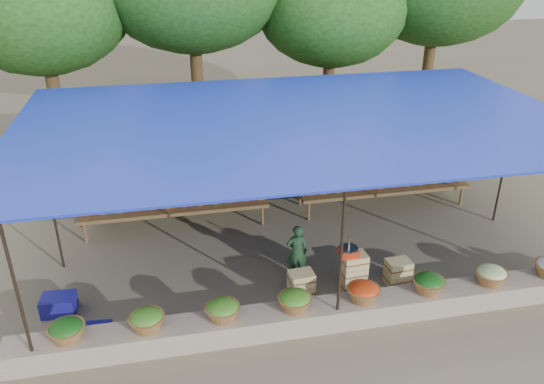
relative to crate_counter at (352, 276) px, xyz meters
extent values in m
plane|color=#645C4A|center=(-0.61, 1.90, -0.31)|extent=(60.00, 60.00, 0.00)
cube|color=gray|center=(-0.61, -0.85, -0.11)|extent=(10.60, 0.55, 0.40)
cylinder|color=black|center=(-5.41, -1.00, 1.09)|extent=(0.05, 0.05, 2.80)
cylinder|color=black|center=(-0.61, -1.00, 1.09)|extent=(0.05, 0.05, 2.80)
cylinder|color=black|center=(-5.41, 1.90, 1.09)|extent=(0.05, 0.05, 2.80)
cylinder|color=black|center=(4.19, 1.90, 1.09)|extent=(0.05, 0.05, 2.80)
cylinder|color=black|center=(-5.41, 4.80, 1.09)|extent=(0.05, 0.05, 2.80)
cylinder|color=black|center=(-0.61, 4.80, 1.09)|extent=(0.05, 0.05, 2.80)
cylinder|color=black|center=(4.19, 4.80, 1.09)|extent=(0.05, 0.05, 2.80)
cube|color=#172BAE|center=(-0.61, 1.90, 2.49)|extent=(10.80, 6.60, 0.04)
cube|color=#172BAE|center=(-0.61, -0.10, 2.31)|extent=(10.80, 2.19, 0.26)
cube|color=#172BAE|center=(-0.61, 3.90, 2.31)|extent=(10.80, 2.19, 0.26)
cylinder|color=#949398|center=(-0.61, 3.30, 1.71)|extent=(9.60, 0.01, 0.01)
ellipsoid|color=yellow|center=(-5.11, 3.30, 1.43)|extent=(0.23, 0.17, 0.30)
ellipsoid|color=yellow|center=(-4.64, 3.30, 1.43)|extent=(0.23, 0.17, 0.30)
ellipsoid|color=yellow|center=(-4.16, 3.30, 1.43)|extent=(0.23, 0.17, 0.30)
ellipsoid|color=yellow|center=(-3.69, 3.30, 1.43)|extent=(0.23, 0.17, 0.30)
ellipsoid|color=yellow|center=(-3.21, 3.30, 1.43)|extent=(0.23, 0.17, 0.30)
ellipsoid|color=yellow|center=(-2.74, 3.30, 1.43)|extent=(0.23, 0.17, 0.30)
ellipsoid|color=yellow|center=(-2.27, 3.30, 1.43)|extent=(0.23, 0.17, 0.30)
ellipsoid|color=yellow|center=(-1.79, 3.30, 1.43)|extent=(0.23, 0.17, 0.30)
ellipsoid|color=yellow|center=(-1.32, 3.30, 1.43)|extent=(0.23, 0.17, 0.30)
ellipsoid|color=yellow|center=(-0.85, 3.30, 1.43)|extent=(0.23, 0.17, 0.30)
ellipsoid|color=yellow|center=(-0.37, 3.30, 1.43)|extent=(0.23, 0.17, 0.30)
ellipsoid|color=yellow|center=(0.10, 3.30, 1.43)|extent=(0.23, 0.17, 0.30)
ellipsoid|color=yellow|center=(0.57, 3.30, 1.43)|extent=(0.23, 0.17, 0.30)
ellipsoid|color=yellow|center=(1.05, 3.30, 1.43)|extent=(0.23, 0.17, 0.30)
ellipsoid|color=yellow|center=(1.52, 3.30, 1.43)|extent=(0.23, 0.17, 0.30)
ellipsoid|color=yellow|center=(2.00, 3.30, 1.43)|extent=(0.23, 0.17, 0.30)
ellipsoid|color=yellow|center=(2.47, 3.30, 1.43)|extent=(0.23, 0.17, 0.30)
ellipsoid|color=yellow|center=(2.94, 3.30, 1.43)|extent=(0.23, 0.17, 0.30)
ellipsoid|color=yellow|center=(3.42, 3.30, 1.43)|extent=(0.23, 0.17, 0.30)
ellipsoid|color=yellow|center=(3.89, 3.30, 1.43)|extent=(0.23, 0.17, 0.30)
ellipsoid|color=#175115|center=(-4.91, -0.85, 0.31)|extent=(0.52, 0.52, 0.23)
ellipsoid|color=#3C7B21|center=(-3.71, -0.85, 0.31)|extent=(0.52, 0.52, 0.23)
ellipsoid|color=#3C7B21|center=(-2.51, -0.85, 0.31)|extent=(0.52, 0.52, 0.23)
ellipsoid|color=#3C7B21|center=(-1.31, -0.85, 0.31)|extent=(0.52, 0.52, 0.23)
ellipsoid|color=#BF340F|center=(-0.11, -0.85, 0.31)|extent=(0.52, 0.52, 0.23)
ellipsoid|color=#175115|center=(1.09, -0.85, 0.31)|extent=(0.52, 0.52, 0.23)
ellipsoid|color=#A6CD80|center=(2.29, -0.85, 0.31)|extent=(0.52, 0.52, 0.23)
cube|color=#224F1C|center=(-0.61, 5.05, 0.94)|extent=(10.60, 0.06, 2.50)
cylinder|color=#3D2D16|center=(-6.11, 7.70, 1.67)|extent=(0.36, 0.36, 3.97)
ellipsoid|color=#17370F|center=(-6.11, 7.70, 4.15)|extent=(4.77, 4.77, 3.69)
cylinder|color=#3D2D16|center=(-2.11, 8.10, 1.93)|extent=(0.36, 0.36, 4.48)
cylinder|color=#3D2D16|center=(1.89, 7.80, 1.55)|extent=(0.36, 0.36, 3.71)
ellipsoid|color=#17370F|center=(1.89, 7.80, 3.87)|extent=(4.47, 4.47, 3.45)
cylinder|color=#3D2D16|center=(5.39, 8.20, 1.87)|extent=(0.36, 0.36, 4.35)
cube|color=#533921|center=(-3.11, 3.20, 0.19)|extent=(4.20, 0.95, 0.08)
cube|color=#533921|center=(-3.11, 3.50, 0.47)|extent=(4.20, 0.35, 0.06)
cylinder|color=#533921|center=(-5.06, 2.80, -0.06)|extent=(0.06, 0.06, 0.50)
cylinder|color=#533921|center=(-1.16, 2.80, -0.06)|extent=(0.06, 0.06, 0.50)
cylinder|color=#533921|center=(-5.06, 3.60, -0.06)|extent=(0.06, 0.06, 0.50)
cylinder|color=#533921|center=(-1.16, 3.60, -0.06)|extent=(0.06, 0.06, 0.50)
ellipsoid|color=#B53919|center=(-5.01, 3.05, 0.29)|extent=(0.31, 0.26, 0.13)
ellipsoid|color=olive|center=(-5.01, 3.50, 0.56)|extent=(0.26, 0.22, 0.12)
ellipsoid|color=orange|center=(-4.66, 3.05, 0.29)|extent=(0.31, 0.26, 0.13)
ellipsoid|color=#BF340F|center=(-4.66, 3.50, 0.56)|extent=(0.26, 0.22, 0.12)
ellipsoid|color=olive|center=(-4.31, 3.05, 0.29)|extent=(0.31, 0.26, 0.13)
ellipsoid|color=#B53919|center=(-4.31, 3.50, 0.56)|extent=(0.26, 0.22, 0.12)
ellipsoid|color=#BF340F|center=(-3.96, 3.05, 0.29)|extent=(0.31, 0.26, 0.13)
ellipsoid|color=orange|center=(-3.96, 3.50, 0.56)|extent=(0.26, 0.22, 0.12)
ellipsoid|color=#B53919|center=(-3.61, 3.05, 0.29)|extent=(0.31, 0.26, 0.13)
ellipsoid|color=#B53919|center=(-3.61, 3.50, 0.56)|extent=(0.26, 0.22, 0.12)
ellipsoid|color=orange|center=(-3.26, 3.05, 0.29)|extent=(0.31, 0.26, 0.13)
ellipsoid|color=orange|center=(-3.26, 3.50, 0.56)|extent=(0.26, 0.22, 0.12)
ellipsoid|color=#B53919|center=(-2.91, 3.05, 0.29)|extent=(0.31, 0.26, 0.13)
ellipsoid|color=olive|center=(-2.91, 3.50, 0.56)|extent=(0.26, 0.22, 0.12)
ellipsoid|color=orange|center=(-2.56, 3.05, 0.29)|extent=(0.31, 0.26, 0.13)
ellipsoid|color=#BF340F|center=(-2.56, 3.50, 0.56)|extent=(0.26, 0.22, 0.12)
ellipsoid|color=olive|center=(-2.21, 3.05, 0.29)|extent=(0.31, 0.26, 0.13)
ellipsoid|color=#B53919|center=(-2.21, 3.50, 0.56)|extent=(0.26, 0.22, 0.12)
ellipsoid|color=#BF340F|center=(-1.86, 3.05, 0.29)|extent=(0.31, 0.26, 0.13)
ellipsoid|color=orange|center=(-1.86, 3.50, 0.56)|extent=(0.26, 0.22, 0.12)
ellipsoid|color=#B53919|center=(-1.51, 3.05, 0.29)|extent=(0.31, 0.26, 0.13)
ellipsoid|color=#B53919|center=(-1.51, 3.50, 0.56)|extent=(0.26, 0.22, 0.12)
ellipsoid|color=orange|center=(-1.16, 3.05, 0.29)|extent=(0.31, 0.26, 0.13)
ellipsoid|color=orange|center=(-1.16, 3.50, 0.56)|extent=(0.26, 0.22, 0.12)
cube|color=#533921|center=(1.89, 3.20, 0.19)|extent=(4.20, 0.95, 0.08)
cube|color=#533921|center=(1.89, 3.50, 0.47)|extent=(4.20, 0.35, 0.06)
cylinder|color=#533921|center=(-0.06, 2.80, -0.06)|extent=(0.06, 0.06, 0.50)
cylinder|color=#533921|center=(3.84, 2.80, -0.06)|extent=(0.06, 0.06, 0.50)
cylinder|color=#533921|center=(-0.06, 3.60, -0.06)|extent=(0.06, 0.06, 0.50)
cylinder|color=#533921|center=(3.84, 3.60, -0.06)|extent=(0.06, 0.06, 0.50)
ellipsoid|color=#B53919|center=(-0.01, 3.05, 0.29)|extent=(0.31, 0.26, 0.13)
ellipsoid|color=olive|center=(-0.01, 3.50, 0.56)|extent=(0.26, 0.22, 0.12)
ellipsoid|color=orange|center=(0.34, 3.05, 0.29)|extent=(0.31, 0.26, 0.13)
ellipsoid|color=#BF340F|center=(0.34, 3.50, 0.56)|extent=(0.26, 0.22, 0.12)
ellipsoid|color=olive|center=(0.69, 3.05, 0.29)|extent=(0.31, 0.26, 0.13)
ellipsoid|color=#B53919|center=(0.69, 3.50, 0.56)|extent=(0.26, 0.22, 0.12)
ellipsoid|color=#BF340F|center=(1.04, 3.05, 0.29)|extent=(0.31, 0.26, 0.13)
ellipsoid|color=orange|center=(1.04, 3.50, 0.56)|extent=(0.26, 0.22, 0.12)
ellipsoid|color=#B53919|center=(1.39, 3.05, 0.29)|extent=(0.31, 0.26, 0.13)
ellipsoid|color=#B53919|center=(1.39, 3.50, 0.56)|extent=(0.26, 0.22, 0.12)
ellipsoid|color=orange|center=(1.74, 3.05, 0.29)|extent=(0.31, 0.26, 0.13)
ellipsoid|color=orange|center=(1.74, 3.50, 0.56)|extent=(0.26, 0.22, 0.12)
ellipsoid|color=#B53919|center=(2.09, 3.05, 0.29)|extent=(0.31, 0.26, 0.13)
ellipsoid|color=olive|center=(2.09, 3.50, 0.56)|extent=(0.26, 0.22, 0.12)
ellipsoid|color=orange|center=(2.44, 3.05, 0.29)|extent=(0.31, 0.26, 0.13)
ellipsoid|color=#BF340F|center=(2.44, 3.50, 0.56)|extent=(0.26, 0.22, 0.12)
ellipsoid|color=olive|center=(2.79, 3.05, 0.29)|extent=(0.31, 0.26, 0.13)
ellipsoid|color=#B53919|center=(2.79, 3.50, 0.56)|extent=(0.26, 0.22, 0.12)
ellipsoid|color=#BF340F|center=(3.14, 3.05, 0.29)|extent=(0.31, 0.26, 0.13)
ellipsoid|color=orange|center=(3.14, 3.50, 0.56)|extent=(0.26, 0.22, 0.12)
ellipsoid|color=#B53919|center=(3.49, 3.05, 0.29)|extent=(0.31, 0.26, 0.13)
ellipsoid|color=#B53919|center=(3.49, 3.50, 0.56)|extent=(0.26, 0.22, 0.12)
ellipsoid|color=orange|center=(3.84, 3.05, 0.29)|extent=(0.31, 0.26, 0.13)
ellipsoid|color=orange|center=(3.84, 3.50, 0.56)|extent=(0.26, 0.22, 0.12)
cube|color=tan|center=(-0.97, 0.00, -0.19)|extent=(0.47, 0.37, 0.25)
cube|color=tan|center=(-0.97, 0.00, 0.07)|extent=(0.47, 0.37, 0.25)
cube|color=tan|center=(0.03, 0.00, -0.19)|extent=(0.47, 0.37, 0.25)
cube|color=tan|center=(0.03, 0.00, 0.07)|extent=(0.47, 0.37, 0.25)
cube|color=tan|center=(0.03, 0.00, 0.33)|extent=(0.47, 0.37, 0.25)
cube|color=tan|center=(0.93, 0.00, -0.19)|extent=(0.47, 0.37, 0.25)
cube|color=tan|center=(0.93, 0.00, 0.07)|extent=(0.47, 0.37, 0.25)
cube|color=red|center=(-0.10, 0.00, 0.53)|extent=(0.33, 0.29, 0.13)
cylinder|color=#949398|center=(-0.10, 0.00, 0.61)|extent=(0.35, 0.35, 0.03)
cylinder|color=#949398|center=(-0.10, 0.00, 0.71)|extent=(0.03, 0.03, 0.24)
imported|color=#183620|center=(-0.91, 0.60, 0.26)|extent=(0.44, 0.31, 1.15)
imported|color=slate|center=(-4.98, 3.68, 0.44)|extent=(0.89, 0.79, 1.51)
imported|color=slate|center=(0.21, 3.72, 0.43)|extent=(1.10, 0.93, 1.48)
imported|color=slate|center=(3.44, 4.19, 0.48)|extent=(1.00, 0.72, 1.58)
cube|color=navy|center=(-4.54, -0.46, -0.18)|extent=(0.48, 0.37, 0.27)
cube|color=navy|center=(-5.26, 0.40, -0.14)|extent=(0.60, 0.46, 0.34)
camera|label=1|loc=(-3.13, -7.73, 5.68)|focal=35.00mm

